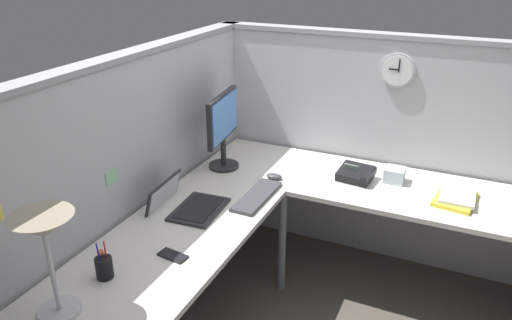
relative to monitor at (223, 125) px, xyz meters
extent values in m
plane|color=#4C443D|center=(-0.30, -0.64, -1.02)|extent=(6.80, 6.80, 0.00)
cube|color=#B2B2B7|center=(-0.66, 0.23, -0.25)|extent=(2.57, 0.10, 1.55)
cube|color=#939399|center=(-0.66, 0.23, 0.54)|extent=(2.57, 0.12, 0.03)
cube|color=#B2B2B7|center=(0.57, -0.90, -0.25)|extent=(0.10, 2.37, 1.55)
cube|color=#939399|center=(0.57, -0.90, 0.54)|extent=(0.12, 2.37, 0.03)
cube|color=beige|center=(-0.67, -0.17, -0.31)|extent=(2.35, 0.66, 0.03)
cube|color=beige|center=(0.17, -1.24, -0.31)|extent=(0.66, 1.49, 0.03)
cylinder|color=slate|center=(-0.14, -0.48, -0.67)|extent=(0.05, 0.05, 0.70)
cylinder|color=#232326|center=(0.00, 0.00, -0.28)|extent=(0.20, 0.20, 0.02)
cylinder|color=#232326|center=(0.00, 0.00, -0.18)|extent=(0.04, 0.04, 0.20)
cube|color=#232326|center=(0.00, 0.00, 0.06)|extent=(0.46, 0.09, 0.30)
cube|color=#4C84D8|center=(0.00, -0.02, 0.06)|extent=(0.42, 0.06, 0.26)
cube|color=#232326|center=(-0.58, -0.15, -0.29)|extent=(0.36, 0.26, 0.02)
cube|color=black|center=(-0.58, -0.15, -0.28)|extent=(0.30, 0.20, 0.00)
cube|color=#232326|center=(-0.59, 0.08, -0.25)|extent=(0.34, 0.09, 0.22)
cube|color=silver|center=(-0.59, 0.07, -0.25)|extent=(0.31, 0.08, 0.18)
cube|color=#38383D|center=(-0.31, -0.38, -0.28)|extent=(0.43, 0.15, 0.02)
ellipsoid|color=#38383D|center=(-0.03, -0.37, -0.28)|extent=(0.06, 0.10, 0.03)
cylinder|color=#B7BABF|center=(-1.52, -0.06, -0.29)|extent=(0.17, 0.17, 0.02)
cylinder|color=#B7BABF|center=(-1.52, -0.06, -0.09)|extent=(0.02, 0.02, 0.38)
cone|color=gray|center=(-1.52, -0.06, 0.11)|extent=(0.24, 0.24, 0.09)
cylinder|color=black|center=(-1.26, -0.07, -0.24)|extent=(0.08, 0.08, 0.10)
cylinder|color=#1E1EB2|center=(-1.28, -0.07, -0.18)|extent=(0.01, 0.02, 0.13)
cylinder|color=#B21E1E|center=(-1.25, -0.08, -0.18)|extent=(0.01, 0.01, 0.13)
cylinder|color=#D8591E|center=(-1.26, -0.06, -0.17)|extent=(0.03, 0.03, 0.01)
cube|color=black|center=(-1.01, -0.26, -0.29)|extent=(0.09, 0.15, 0.01)
cube|color=black|center=(0.17, -0.84, -0.26)|extent=(0.21, 0.22, 0.10)
cube|color=#8CA58C|center=(0.18, -0.81, -0.22)|extent=(0.02, 0.09, 0.04)
cube|color=black|center=(0.16, -0.92, -0.24)|extent=(0.19, 0.06, 0.04)
cube|color=yellow|center=(0.13, -1.43, -0.28)|extent=(0.31, 0.25, 0.02)
cube|color=silver|center=(0.14, -1.44, -0.26)|extent=(0.26, 0.19, 0.02)
cube|color=silver|center=(0.25, -1.07, -0.25)|extent=(0.12, 0.12, 0.09)
cylinder|color=#B7BABF|center=(0.52, -0.97, 0.34)|extent=(0.03, 0.22, 0.22)
cylinder|color=white|center=(0.50, -0.97, 0.34)|extent=(0.00, 0.19, 0.19)
cube|color=black|center=(0.50, -0.95, 0.35)|extent=(0.00, 0.06, 0.01)
cube|color=black|center=(0.50, -0.98, 0.37)|extent=(0.00, 0.01, 0.08)
cube|color=#8CCC99|center=(-0.87, 0.18, -0.02)|extent=(0.08, 0.00, 0.07)
camera|label=1|loc=(-2.61, -1.42, 1.06)|focal=34.41mm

